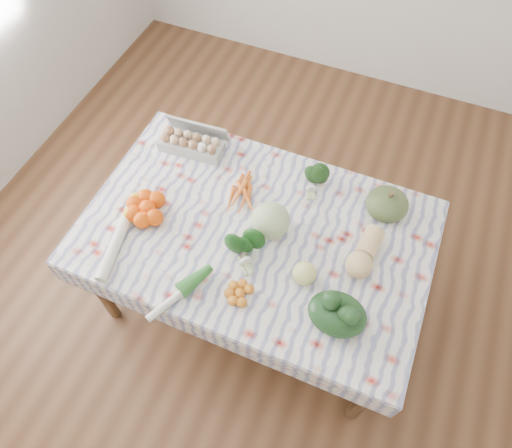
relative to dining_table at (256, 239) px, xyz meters
name	(u,v)px	position (x,y,z in m)	size (l,w,h in m)	color
ground	(256,295)	(0.00, 0.00, -0.68)	(4.50, 4.50, 0.00)	#50311B
dining_table	(256,239)	(0.00, 0.00, 0.00)	(1.60, 1.00, 0.75)	brown
tablecloth	(256,231)	(0.00, 0.00, 0.08)	(1.66, 1.06, 0.01)	white
egg_carton	(191,144)	(-0.52, 0.34, 0.13)	(0.34, 0.14, 0.09)	#A4A49F
carrot_bunch	(245,193)	(-0.13, 0.17, 0.10)	(0.20, 0.18, 0.04)	orange
kale_bunch	(311,179)	(0.15, 0.35, 0.14)	(0.14, 0.12, 0.12)	#163711
kabocha_squash	(387,204)	(0.54, 0.34, 0.15)	(0.20, 0.20, 0.13)	#475A2D
cabbage	(271,221)	(0.06, 0.02, 0.17)	(0.18, 0.18, 0.18)	#A5BF81
butternut_squash	(365,252)	(0.51, 0.05, 0.14)	(0.12, 0.27, 0.12)	#DDB877
orange_cluster	(147,208)	(-0.53, -0.11, 0.13)	(0.27, 0.27, 0.09)	#F65107
broccoli	(241,251)	(-0.01, -0.16, 0.14)	(0.14, 0.14, 0.10)	#164914
mandarin_cluster	(240,293)	(0.06, -0.34, 0.11)	(0.15, 0.15, 0.05)	orange
grapefruit	(304,273)	(0.30, -0.15, 0.14)	(0.11, 0.11, 0.11)	#DADE79
spinach_bag	(337,314)	(0.48, -0.28, 0.14)	(0.25, 0.20, 0.11)	black
daikon	(114,247)	(-0.57, -0.35, 0.11)	(0.05, 0.05, 0.36)	white
leek	(179,294)	(-0.18, -0.44, 0.10)	(0.04, 0.04, 0.34)	silver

